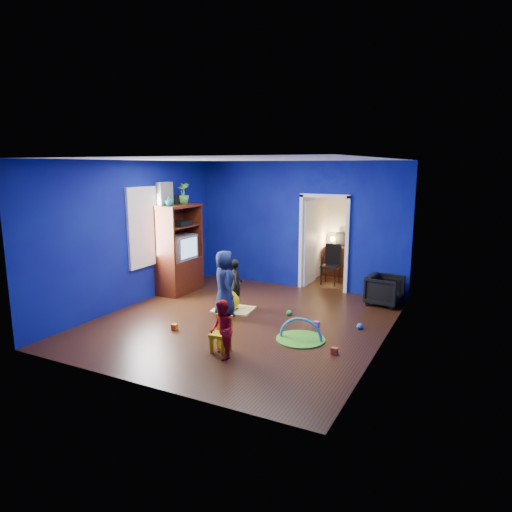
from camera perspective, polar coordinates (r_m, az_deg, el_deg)
The scene contains 33 objects.
floor at distance 8.42m, azimuth -1.72°, elevation -8.16°, with size 5.00×5.50×0.01m, color black.
ceiling at distance 7.94m, azimuth -1.84°, elevation 11.99°, with size 5.00×5.50×0.01m, color white.
wall_back at distance 10.52m, azimuth 5.43°, elevation 3.85°, with size 5.00×0.02×2.90m, color #0A0A75.
wall_front at distance 5.84m, azimuth -14.83°, elevation -2.47°, with size 5.00×0.02×2.90m, color #0A0A75.
wall_left at distance 9.50m, azimuth -15.16°, elevation 2.70°, with size 0.02×5.50×2.90m, color #0A0A75.
wall_right at distance 7.22m, azimuth 15.93°, elevation 0.05°, with size 0.02×5.50×2.90m, color #0A0A75.
alcove at distance 11.18m, azimuth 9.93°, elevation 3.12°, with size 1.00×1.75×2.50m, color silver, non-canonical shape.
armchair at distance 9.65m, azimuth 15.78°, elevation -4.15°, with size 0.65×0.67×0.61m, color black.
child_black at distance 8.99m, azimuth -2.52°, elevation -3.55°, with size 0.37×0.24×1.00m, color black.
child_navy at distance 8.59m, azimuth -3.95°, elevation -3.42°, with size 0.61×0.40×1.25m, color #0E1335.
toddler_red at distance 6.77m, azimuth -4.28°, elevation -9.17°, with size 0.43×0.33×0.88m, color #B51327.
vase at distance 9.89m, azimuth -10.83°, elevation 6.80°, with size 0.20×0.20×0.21m, color #0B5A5E.
potted_plant at distance 10.30m, azimuth -9.08°, elevation 7.74°, with size 0.26×0.26×0.46m, color green.
tv_armoire at distance 10.27m, azimuth -9.59°, elevation 0.90°, with size 0.58×1.14×1.96m, color #3F180A.
crt_tv at distance 10.24m, azimuth -9.42°, elevation 1.10°, with size 0.46×0.70×0.54m, color silver.
yellow_blanket at distance 9.04m, azimuth -2.81°, elevation -6.68°, with size 0.75×0.60×0.03m, color #F2E07A.
hopper_ball at distance 8.94m, azimuth -3.37°, elevation -5.64°, with size 0.40×0.40×0.40m, color yellow.
kid_chair at distance 7.07m, azimuth -4.46°, elevation -9.91°, with size 0.28×0.28×0.50m, color yellow.
play_mat at distance 7.61m, azimuth 5.60°, elevation -10.29°, with size 0.80×0.80×0.02m, color #419120.
toy_arch at distance 7.60m, azimuth 5.60°, elevation -10.23°, with size 0.72×0.72×0.05m, color #3F8CD8.
window_left at distance 9.73m, azimuth -13.75°, elevation 3.57°, with size 0.03×0.95×1.55m, color white.
curtain at distance 10.12m, azimuth -11.16°, elevation 2.25°, with size 0.14×0.42×2.40m, color slate.
doorway at distance 10.38m, azimuth 8.47°, elevation 1.44°, with size 1.16×0.10×2.10m, color white.
study_desk at distance 11.93m, azimuth 10.69°, elevation -0.67°, with size 0.88×0.44×0.75m, color #3D140A.
desk_monitor at distance 11.94m, azimuth 10.95°, elevation 2.14°, with size 0.40×0.05×0.32m, color black.
desk_lamp at distance 11.96m, azimuth 9.58°, elevation 2.11°, with size 0.14×0.14×0.14m, color #FFD88C.
folding_chair at distance 11.01m, azimuth 9.29°, elevation -1.16°, with size 0.40×0.40×0.92m, color black.
book_shelf at distance 11.81m, azimuth 11.13°, elevation 7.27°, with size 0.88×0.24×0.04m, color white.
toy_0 at distance 7.12m, azimuth 9.78°, elevation -11.60°, with size 0.10×0.08×0.10m, color #D34223.
toy_1 at distance 8.22m, azimuth 12.86°, elevation -8.53°, with size 0.11×0.11×0.11m, color #287BE5.
toy_2 at distance 8.12m, azimuth -10.16°, elevation -8.72°, with size 0.10×0.08×0.10m, color #F3580C.
toy_3 at distance 8.74m, azimuth 4.16°, elevation -7.07°, with size 0.11×0.11×0.11m, color green.
toy_4 at distance 8.19m, azimuth 7.56°, elevation -8.44°, with size 0.10×0.08×0.10m, color #C54AB9.
Camera 1 is at (3.81, -6.97, 2.80)m, focal length 32.00 mm.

